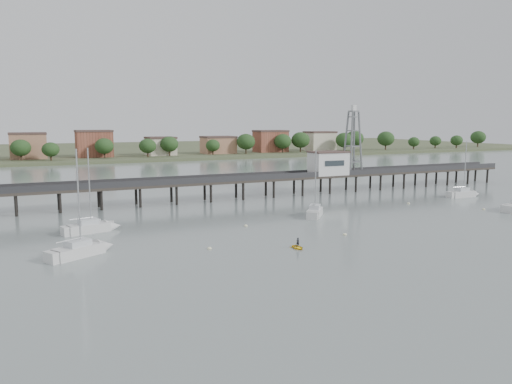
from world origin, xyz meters
TOP-DOWN VIEW (x-y plane):
  - ground_plane at (0.00, 0.00)m, footprint 500.00×500.00m
  - pier at (0.00, 60.00)m, footprint 150.00×5.00m
  - pier_building at (25.00, 60.00)m, footprint 8.40×5.40m
  - lattice_tower at (31.50, 60.00)m, footprint 3.20×3.20m
  - sailboat_c at (7.94, 37.48)m, footprint 6.08×6.73m
  - sailboat_a at (-30.19, 27.61)m, footprint 8.25×6.02m
  - sailboat_b at (-27.51, 40.12)m, footprint 8.05×3.97m
  - sailboat_e at (48.29, 42.30)m, footprint 7.56×2.67m
  - white_tender at (-26.49, 43.10)m, footprint 3.66×2.23m
  - yellow_dinghy at (-5.82, 19.38)m, footprint 1.63×0.50m
  - dinghy_occupant at (-5.82, 19.38)m, footprint 0.51×1.18m
  - mooring_buoys at (-3.10, 31.47)m, footprint 82.11×17.72m
  - far_shore at (0.36, 239.58)m, footprint 500.00×170.00m

SIDE VIEW (x-z plane):
  - ground_plane at x=0.00m, z-range 0.00..0.00m
  - yellow_dinghy at x=-5.82m, z-range -1.13..1.13m
  - dinghy_occupant at x=-5.82m, z-range -0.14..0.14m
  - mooring_buoys at x=-3.10m, z-range -0.12..0.28m
  - white_tender at x=-26.49m, z-range -0.25..1.07m
  - sailboat_a at x=-30.19m, z-range -6.08..7.36m
  - sailboat_b at x=-27.51m, z-range -5.78..7.06m
  - sailboat_e at x=48.29m, z-range -5.53..6.82m
  - sailboat_c at x=7.94m, z-range -5.23..6.53m
  - far_shore at x=0.36m, z-range -4.25..6.15m
  - pier at x=0.00m, z-range 1.04..6.54m
  - pier_building at x=25.00m, z-range 4.02..9.32m
  - lattice_tower at x=31.50m, z-range 3.35..18.85m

